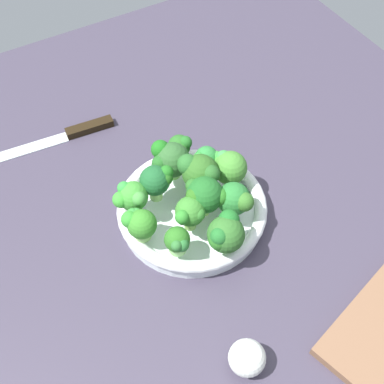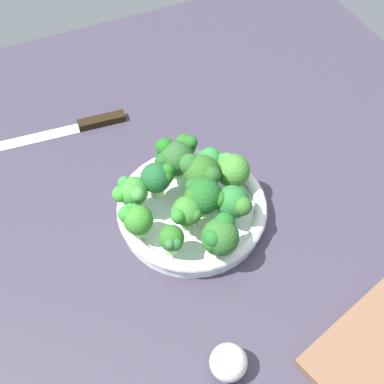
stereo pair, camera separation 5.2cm
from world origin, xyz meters
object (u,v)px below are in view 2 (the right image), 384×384
broccoli_floret_0 (172,240)px  broccoli_floret_12 (186,146)px  broccoli_floret_8 (219,236)px  knife (79,127)px  broccoli_floret_4 (232,202)px  broccoli_floret_3 (211,161)px  broccoli_floret_10 (201,194)px  broccoli_floret_9 (136,219)px  bowl (192,209)px  broccoli_floret_11 (158,178)px  broccoli_floret_6 (201,173)px  garlic_bulb (228,362)px  broccoli_floret_7 (232,170)px  broccoli_floret_5 (132,192)px  broccoli_floret_1 (185,214)px  broccoli_floret_2 (174,158)px

broccoli_floret_0 → broccoli_floret_12: size_ratio=0.89×
broccoli_floret_8 → knife: bearing=106.8°
broccoli_floret_4 → knife: size_ratio=0.24×
broccoli_floret_3 → broccoli_floret_10: bearing=-126.8°
broccoli_floret_9 → knife: bearing=92.9°
bowl → broccoli_floret_0: bearing=-133.0°
broccoli_floret_9 → broccoli_floret_12: broccoli_floret_9 is taller
broccoli_floret_9 → broccoli_floret_11: 8.25cm
broccoli_floret_3 → broccoli_floret_11: (-9.99, -0.37, 0.62)cm
broccoli_floret_6 → broccoli_floret_12: broccoli_floret_6 is taller
broccoli_floret_0 → garlic_bulb: (0.24, -19.66, -3.97)cm
bowl → broccoli_floret_7: (7.97, 1.23, 5.47)cm
broccoli_floret_0 → broccoli_floret_4: bearing=9.9°
broccoli_floret_8 → broccoli_floret_11: broccoli_floret_11 is taller
broccoli_floret_4 → broccoli_floret_8: (-4.87, -5.12, 0.29)cm
broccoli_floret_6 → broccoli_floret_9: 13.41cm
broccoli_floret_5 → broccoli_floret_11: (4.85, 0.38, 0.84)cm
broccoli_floret_1 → broccoli_floret_7: 12.46cm
broccoli_floret_2 → broccoli_floret_5: size_ratio=1.17×
bowl → knife: (-11.98, 29.21, -1.43)cm
broccoli_floret_2 → broccoli_floret_5: 9.86cm
broccoli_floret_0 → broccoli_floret_11: 11.59cm
broccoli_floret_5 → knife: (-2.70, 25.50, -6.84)cm
broccoli_floret_9 → broccoli_floret_10: (10.97, -0.75, 1.45)cm
knife → broccoli_floret_11: bearing=-73.3°
broccoli_floret_0 → broccoli_floret_8: broccoli_floret_8 is taller
broccoli_floret_7 → garlic_bulb: bearing=-117.2°
broccoli_floret_1 → broccoli_floret_12: size_ratio=1.17×
broccoli_floret_3 → broccoli_floret_10: 8.42cm
broccoli_floret_9 → broccoli_floret_1: bearing=-21.1°
garlic_bulb → broccoli_floret_6: bearing=72.7°
knife → broccoli_floret_1: bearing=-75.3°
broccoli_floret_7 → broccoli_floret_12: (-4.79, 8.48, -0.31)cm
broccoli_floret_7 → broccoli_floret_0: bearing=-150.2°
broccoli_floret_6 → broccoli_floret_7: broccoli_floret_6 is taller
broccoli_floret_7 → broccoli_floret_9: broccoli_floret_7 is taller
bowl → broccoli_floret_6: broccoli_floret_6 is taller
broccoli_floret_5 → broccoli_floret_10: bearing=-31.2°
broccoli_floret_8 → garlic_bulb: size_ratio=1.25×
broccoli_floret_4 → bowl: bearing=133.2°
broccoli_floret_6 → broccoli_floret_0: bearing=-135.8°
broccoli_floret_10 → broccoli_floret_2: bearing=94.1°
broccoli_floret_6 → knife: 32.09cm
bowl → knife: bowl is taller
broccoli_floret_4 → broccoli_floret_10: bearing=145.8°
broccoli_floret_10 → garlic_bulb: size_ratio=1.44×
broccoli_floret_1 → broccoli_floret_5: 10.05cm
broccoli_floret_4 → broccoli_floret_5: 16.68cm
broccoli_floret_6 → broccoli_floret_10: bearing=-116.1°
broccoli_floret_4 → broccoli_floret_9: size_ratio=1.13×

